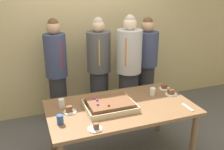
# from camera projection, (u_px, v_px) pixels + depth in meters

# --- Properties ---
(interior_back_panel) EXTENTS (8.00, 0.12, 3.00)m
(interior_back_panel) POSITION_uv_depth(u_px,v_px,m) (85.00, 24.00, 4.15)
(interior_back_panel) COLOR #CCB784
(interior_back_panel) RESTS_ON ground_plane
(party_table) EXTENTS (1.74, 0.97, 0.75)m
(party_table) POSITION_uv_depth(u_px,v_px,m) (121.00, 112.00, 3.03)
(party_table) COLOR brown
(party_table) RESTS_ON ground_plane
(sheet_cake) EXTENTS (0.58, 0.45, 0.12)m
(sheet_cake) POSITION_uv_depth(u_px,v_px,m) (110.00, 105.00, 2.94)
(sheet_cake) COLOR beige
(sheet_cake) RESTS_ON party_table
(plated_slice_near_left) EXTENTS (0.15, 0.15, 0.08)m
(plated_slice_near_left) POSITION_uv_depth(u_px,v_px,m) (171.00, 93.00, 3.30)
(plated_slice_near_left) COLOR white
(plated_slice_near_left) RESTS_ON party_table
(plated_slice_near_right) EXTENTS (0.15, 0.15, 0.06)m
(plated_slice_near_right) POSITION_uv_depth(u_px,v_px,m) (164.00, 88.00, 3.48)
(plated_slice_near_right) COLOR white
(plated_slice_near_right) RESTS_ON party_table
(plated_slice_far_left) EXTENTS (0.15, 0.15, 0.07)m
(plated_slice_far_left) POSITION_uv_depth(u_px,v_px,m) (95.00, 128.00, 2.52)
(plated_slice_far_left) COLOR white
(plated_slice_far_left) RESTS_ON party_table
(plated_slice_far_right) EXTENTS (0.15, 0.15, 0.08)m
(plated_slice_far_right) POSITION_uv_depth(u_px,v_px,m) (69.00, 110.00, 2.85)
(plated_slice_far_right) COLOR white
(plated_slice_far_right) RESTS_ON party_table
(drink_cup_nearest) EXTENTS (0.07, 0.07, 0.10)m
(drink_cup_nearest) POSITION_uv_depth(u_px,v_px,m) (153.00, 92.00, 3.28)
(drink_cup_nearest) COLOR white
(drink_cup_nearest) RESTS_ON party_table
(drink_cup_middle) EXTENTS (0.07, 0.07, 0.10)m
(drink_cup_middle) POSITION_uv_depth(u_px,v_px,m) (60.00, 119.00, 2.61)
(drink_cup_middle) COLOR #2D5199
(drink_cup_middle) RESTS_ON party_table
(drink_cup_far_end) EXTENTS (0.07, 0.07, 0.10)m
(drink_cup_far_end) POSITION_uv_depth(u_px,v_px,m) (62.00, 103.00, 2.96)
(drink_cup_far_end) COLOR white
(drink_cup_far_end) RESTS_ON party_table
(cake_server_utensil) EXTENTS (0.03, 0.20, 0.01)m
(cake_server_utensil) POSITION_uv_depth(u_px,v_px,m) (188.00, 107.00, 2.96)
(cake_server_utensil) COLOR silver
(cake_server_utensil) RESTS_ON party_table
(person_serving_front) EXTENTS (0.37, 0.37, 1.64)m
(person_serving_front) POSITION_uv_depth(u_px,v_px,m) (146.00, 66.00, 4.15)
(person_serving_front) COLOR #28282D
(person_serving_front) RESTS_ON ground_plane
(person_green_shirt_behind) EXTENTS (0.33, 0.33, 1.67)m
(person_green_shirt_behind) POSITION_uv_depth(u_px,v_px,m) (57.00, 72.00, 3.79)
(person_green_shirt_behind) COLOR #28282D
(person_green_shirt_behind) RESTS_ON ground_plane
(person_striped_tie_right) EXTENTS (0.36, 0.36, 1.67)m
(person_striped_tie_right) POSITION_uv_depth(u_px,v_px,m) (99.00, 70.00, 3.92)
(person_striped_tie_right) COLOR #28282D
(person_striped_tie_right) RESTS_ON ground_plane
(person_left_edge_reaching) EXTENTS (0.37, 0.37, 1.72)m
(person_left_edge_reaching) POSITION_uv_depth(u_px,v_px,m) (129.00, 71.00, 3.82)
(person_left_edge_reaching) COLOR #28282D
(person_left_edge_reaching) RESTS_ON ground_plane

